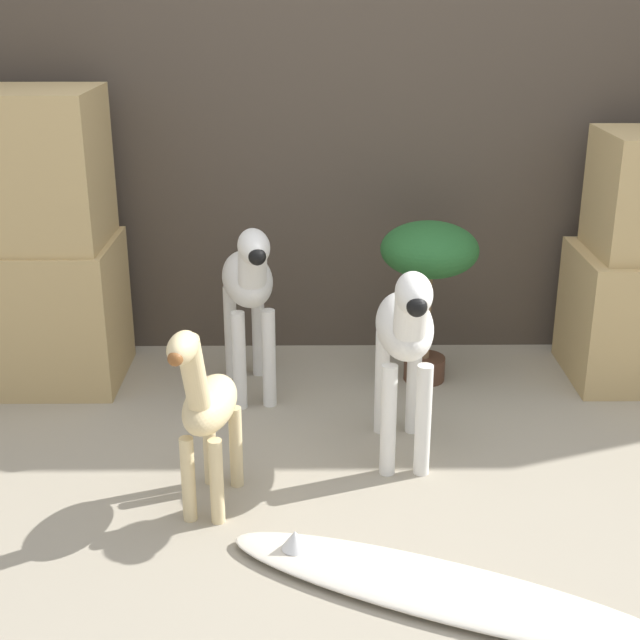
{
  "coord_description": "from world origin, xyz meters",
  "views": [
    {
      "loc": [
        -0.13,
        -2.08,
        1.38
      ],
      "look_at": [
        -0.1,
        0.61,
        0.35
      ],
      "focal_mm": 50.0,
      "sensor_mm": 36.0,
      "label": 1
    }
  ],
  "objects_px": {
    "zebra_right": "(406,334)",
    "giraffe_figurine": "(207,408)",
    "zebra_left": "(249,286)",
    "surfboard": "(441,589)",
    "potted_palm_front": "(429,260)"
  },
  "relations": [
    {
      "from": "zebra_left",
      "to": "giraffe_figurine",
      "type": "distance_m",
      "value": 0.74
    },
    {
      "from": "zebra_right",
      "to": "zebra_left",
      "type": "bearing_deg",
      "value": 137.24
    },
    {
      "from": "zebra_right",
      "to": "potted_palm_front",
      "type": "bearing_deg",
      "value": 76.49
    },
    {
      "from": "potted_palm_front",
      "to": "surfboard",
      "type": "bearing_deg",
      "value": -94.92
    },
    {
      "from": "zebra_left",
      "to": "surfboard",
      "type": "bearing_deg",
      "value": -65.03
    },
    {
      "from": "giraffe_figurine",
      "to": "surfboard",
      "type": "bearing_deg",
      "value": -33.62
    },
    {
      "from": "giraffe_figurine",
      "to": "surfboard",
      "type": "xyz_separation_m",
      "value": [
        0.59,
        -0.39,
        -0.29
      ]
    },
    {
      "from": "surfboard",
      "to": "potted_palm_front",
      "type": "bearing_deg",
      "value": 85.08
    },
    {
      "from": "zebra_left",
      "to": "giraffe_figurine",
      "type": "height_order",
      "value": "zebra_left"
    },
    {
      "from": "zebra_left",
      "to": "surfboard",
      "type": "distance_m",
      "value": 1.3
    },
    {
      "from": "giraffe_figurine",
      "to": "potted_palm_front",
      "type": "distance_m",
      "value": 1.11
    },
    {
      "from": "zebra_right",
      "to": "zebra_left",
      "type": "height_order",
      "value": "same"
    },
    {
      "from": "giraffe_figurine",
      "to": "surfboard",
      "type": "relative_size",
      "value": 0.53
    },
    {
      "from": "zebra_right",
      "to": "giraffe_figurine",
      "type": "bearing_deg",
      "value": -153.74
    },
    {
      "from": "zebra_right",
      "to": "potted_palm_front",
      "type": "relative_size",
      "value": 1.09
    }
  ]
}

